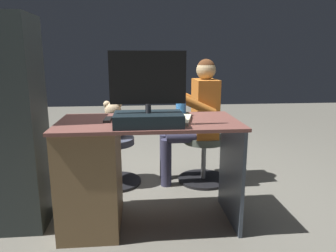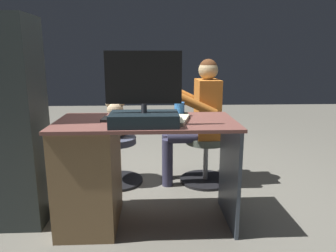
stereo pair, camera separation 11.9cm
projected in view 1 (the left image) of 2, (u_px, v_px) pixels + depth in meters
name	position (u px, v px, depth m)	size (l,w,h in m)	color
ground_plane	(148.00, 197.00, 2.66)	(10.00, 10.00, 0.00)	#69665C
desk	(104.00, 171.00, 2.16)	(1.22, 0.60, 0.75)	brown
monitor	(148.00, 106.00, 1.93)	(0.47, 0.25, 0.46)	black
keyboard	(161.00, 115.00, 2.23)	(0.42, 0.14, 0.02)	black
computer_mouse	(119.00, 116.00, 2.18)	(0.06, 0.10, 0.04)	#232831
cup	(181.00, 109.00, 2.26)	(0.07, 0.07, 0.10)	#3372BF
tv_remote	(108.00, 120.00, 2.10)	(0.04, 0.15, 0.02)	black
notebook_binder	(173.00, 119.00, 2.08)	(0.22, 0.30, 0.02)	beige
office_chair_teddy	(115.00, 158.00, 2.91)	(0.48, 0.48, 0.44)	black
teddy_bear	(113.00, 121.00, 2.84)	(0.24, 0.25, 0.34)	#D8B78C
visitor_chair	(204.00, 156.00, 2.96)	(0.48, 0.48, 0.44)	black
person	(196.00, 113.00, 2.87)	(0.52, 0.48, 1.15)	#C36B26
equipment_rack	(7.00, 126.00, 2.09)	(0.44, 0.36, 1.44)	#293130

